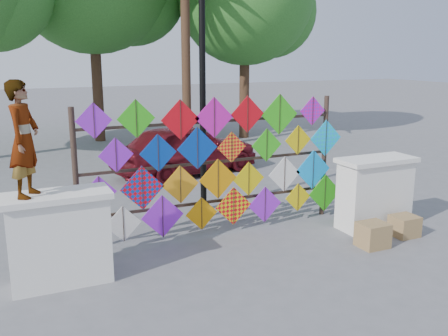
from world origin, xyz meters
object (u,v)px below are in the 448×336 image
Objects in this scene: kite_rack at (221,165)px; vendor_woman at (24,139)px; sedan at (186,149)px; lamppost at (202,74)px.

vendor_woman is at bearing -163.50° from kite_rack.
kite_rack reaches higher than sedan.
vendor_woman is 0.38× the size of sedan.
lamppost is at bearing 152.80° from sedan.
kite_rack is at bearing -46.20° from vendor_woman.
vendor_woman is 4.05m from lamppost.
sedan is 3.74m from lamppost.
vendor_woman is 6.79m from sedan.
kite_rack is at bearing -98.38° from lamppost.
lamppost reaches higher than vendor_woman.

